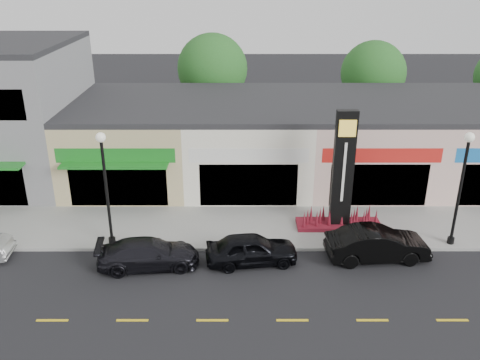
{
  "coord_description": "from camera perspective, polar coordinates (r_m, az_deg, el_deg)",
  "views": [
    {
      "loc": [
        -1.98,
        -18.46,
        12.22
      ],
      "look_at": [
        -1.96,
        4.0,
        2.76
      ],
      "focal_mm": 38.0,
      "sensor_mm": 36.0,
      "label": 1
    }
  ],
  "objects": [
    {
      "name": "curb",
      "position": [
        23.96,
        4.73,
        -7.71
      ],
      "size": [
        52.0,
        0.2,
        0.15
      ],
      "primitive_type": "cube",
      "color": "gray",
      "rests_on": "ground"
    },
    {
      "name": "car_dark_sedan",
      "position": [
        22.77,
        -10.26,
        -8.14
      ],
      "size": [
        2.32,
        4.6,
        1.28
      ],
      "primitive_type": "imported",
      "rotation": [
        0.0,
        0.0,
        1.69
      ],
      "color": "black",
      "rests_on": "ground"
    },
    {
      "name": "pylon_sign",
      "position": [
        25.24,
        11.33,
        -0.84
      ],
      "size": [
        4.2,
        1.3,
        6.0
      ],
      "color": "maroon",
      "rests_on": "sidewalk"
    },
    {
      "name": "shop_beige",
      "position": [
        32.17,
        -11.78,
        4.56
      ],
      "size": [
        7.0,
        10.85,
        4.8
      ],
      "color": "tan",
      "rests_on": "ground"
    },
    {
      "name": "car_black_conv",
      "position": [
        23.72,
        15.16,
        -6.97
      ],
      "size": [
        1.95,
        4.67,
        1.5
      ],
      "primitive_type": "imported",
      "rotation": [
        0.0,
        0.0,
        1.65
      ],
      "color": "black",
      "rests_on": "ground"
    },
    {
      "name": "tree_rear_mid",
      "position": [
        39.93,
        14.73,
        11.52
      ],
      "size": [
        4.8,
        4.8,
        7.29
      ],
      "color": "#382619",
      "rests_on": "ground"
    },
    {
      "name": "shop_pink_e",
      "position": [
        34.67,
        24.71,
        4.25
      ],
      "size": [
        7.0,
        10.01,
        4.8
      ],
      "color": "beige",
      "rests_on": "ground"
    },
    {
      "name": "shop_cream",
      "position": [
        31.51,
        0.83,
        4.67
      ],
      "size": [
        7.0,
        10.01,
        4.8
      ],
      "color": "white",
      "rests_on": "ground"
    },
    {
      "name": "shop_pink_w",
      "position": [
        32.38,
        13.35,
        4.54
      ],
      "size": [
        7.0,
        10.01,
        4.8
      ],
      "color": "beige",
      "rests_on": "ground"
    },
    {
      "name": "sidewalk",
      "position": [
        25.92,
        4.35,
        -5.18
      ],
      "size": [
        52.0,
        4.3,
        0.15
      ],
      "primitive_type": "cube",
      "color": "gray",
      "rests_on": "ground"
    },
    {
      "name": "tree_rear_west",
      "position": [
        38.66,
        -3.12,
        12.37
      ],
      "size": [
        5.2,
        5.2,
        7.83
      ],
      "color": "#382619",
      "rests_on": "ground"
    },
    {
      "name": "lamp_east_near",
      "position": [
        24.81,
        23.67,
        0.18
      ],
      "size": [
        0.44,
        0.44,
        5.47
      ],
      "color": "black",
      "rests_on": "sidewalk"
    },
    {
      "name": "car_black_sedan",
      "position": [
        22.66,
        1.31,
        -7.76
      ],
      "size": [
        2.13,
        4.22,
        1.38
      ],
      "primitive_type": "imported",
      "rotation": [
        0.0,
        0.0,
        1.7
      ],
      "color": "black",
      "rests_on": "ground"
    },
    {
      "name": "ground",
      "position": [
        22.23,
        5.15,
        -10.62
      ],
      "size": [
        120.0,
        120.0,
        0.0
      ],
      "primitive_type": "plane",
      "color": "black",
      "rests_on": "ground"
    },
    {
      "name": "lamp_west_near",
      "position": [
        23.5,
        -14.89,
        0.18
      ],
      "size": [
        0.44,
        0.44,
        5.47
      ],
      "color": "black",
      "rests_on": "sidewalk"
    }
  ]
}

